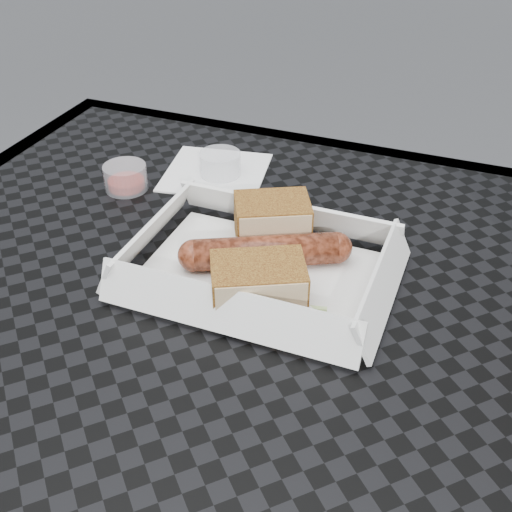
# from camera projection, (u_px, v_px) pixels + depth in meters

# --- Properties ---
(patio_table) EXTENTS (0.80, 0.80, 0.74)m
(patio_table) POSITION_uv_depth(u_px,v_px,m) (221.00, 385.00, 0.60)
(patio_table) COLOR black
(patio_table) RESTS_ON ground
(food_tray) EXTENTS (0.22, 0.15, 0.00)m
(food_tray) POSITION_uv_depth(u_px,v_px,m) (260.00, 274.00, 0.62)
(food_tray) COLOR white
(food_tray) RESTS_ON patio_table
(bratwurst) EXTENTS (0.15, 0.09, 0.03)m
(bratwurst) POSITION_uv_depth(u_px,v_px,m) (266.00, 252.00, 0.62)
(bratwurst) COLOR brown
(bratwurst) RESTS_ON food_tray
(bread_near) EXTENTS (0.09, 0.08, 0.05)m
(bread_near) POSITION_uv_depth(u_px,v_px,m) (272.00, 221.00, 0.65)
(bread_near) COLOR brown
(bread_near) RESTS_ON food_tray
(bread_far) EXTENTS (0.10, 0.09, 0.04)m
(bread_far) POSITION_uv_depth(u_px,v_px,m) (258.00, 284.00, 0.57)
(bread_far) COLOR brown
(bread_far) RESTS_ON food_tray
(veg_garnish) EXTENTS (0.03, 0.03, 0.00)m
(veg_garnish) POSITION_uv_depth(u_px,v_px,m) (313.00, 322.00, 0.55)
(veg_garnish) COLOR #F4390A
(veg_garnish) RESTS_ON food_tray
(napkin) EXTENTS (0.14, 0.14, 0.00)m
(napkin) POSITION_uv_depth(u_px,v_px,m) (216.00, 172.00, 0.79)
(napkin) COLOR white
(napkin) RESTS_ON patio_table
(condiment_cup_sauce) EXTENTS (0.05, 0.05, 0.03)m
(condiment_cup_sauce) POSITION_uv_depth(u_px,v_px,m) (126.00, 177.00, 0.75)
(condiment_cup_sauce) COLOR maroon
(condiment_cup_sauce) RESTS_ON patio_table
(condiment_cup_empty) EXTENTS (0.05, 0.05, 0.03)m
(condiment_cup_empty) POSITION_uv_depth(u_px,v_px,m) (220.00, 164.00, 0.77)
(condiment_cup_empty) COLOR silver
(condiment_cup_empty) RESTS_ON patio_table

